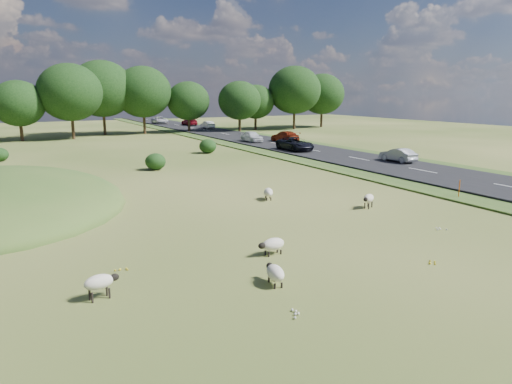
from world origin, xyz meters
TOP-DOWN VIEW (x-y plane):
  - ground at (0.00, 20.00)m, footprint 160.00×160.00m
  - road at (20.00, 30.00)m, footprint 8.00×150.00m
  - treeline at (-1.06, 55.44)m, footprint 96.28×14.66m
  - shrubs at (1.07, 26.97)m, footprint 22.27×14.01m
  - marker_post at (14.68, 0.25)m, footprint 0.06×0.06m
  - sheep_0 at (3.79, 5.69)m, footprint 0.94×1.32m
  - sheep_1 at (-8.08, -4.08)m, footprint 1.20×0.66m
  - sheep_2 at (-1.04, -3.13)m, footprint 1.26×0.61m
  - sheep_3 at (-2.49, -5.78)m, footprint 0.71×1.28m
  - sheep_4 at (7.85, 1.04)m, footprint 1.18×0.89m
  - car_0 at (21.90, 12.73)m, footprint 1.33×3.81m
  - car_1 at (18.10, 24.67)m, footprint 2.40×5.21m
  - car_3 at (21.90, 60.02)m, footprint 1.40×4.02m
  - car_4 at (18.10, 35.26)m, footprint 1.68×4.19m
  - car_5 at (21.90, 33.01)m, footprint 2.02×4.96m
  - car_6 at (21.90, 69.63)m, footprint 2.06×5.06m
  - car_7 at (18.10, 77.36)m, footprint 2.48×5.38m

SIDE VIEW (x-z plane):
  - ground at x=0.00m, z-range 0.00..0.00m
  - road at x=20.00m, z-range 0.00..0.25m
  - sheep_3 at x=-2.49m, z-range 0.09..0.81m
  - sheep_2 at x=-1.04m, z-range 0.09..0.81m
  - sheep_0 at x=3.79m, z-range 0.10..0.83m
  - sheep_4 at x=7.85m, z-range 0.16..0.99m
  - sheep_1 at x=-8.08m, z-range 0.17..1.01m
  - marker_post at x=14.68m, z-range 0.00..1.20m
  - shrubs at x=1.07m, z-range -0.05..1.53m
  - car_0 at x=21.90m, z-range 0.25..1.51m
  - car_3 at x=21.90m, z-range 0.25..1.57m
  - car_4 at x=18.10m, z-range 0.25..1.68m
  - car_5 at x=21.90m, z-range 0.25..1.69m
  - car_1 at x=18.10m, z-range 0.25..1.70m
  - car_6 at x=21.90m, z-range 0.25..1.72m
  - car_7 at x=18.10m, z-range 0.25..1.74m
  - treeline at x=-1.06m, z-range 0.72..12.41m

